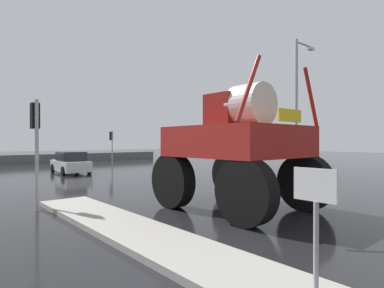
% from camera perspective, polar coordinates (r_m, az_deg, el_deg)
% --- Properties ---
extents(ground_plane, '(120.00, 120.00, 0.00)m').
position_cam_1_polar(ground_plane, '(19.80, -16.20, -6.04)').
color(ground_plane, black).
extents(median_island, '(1.61, 10.13, 0.15)m').
position_cam_1_polar(median_island, '(8.04, -10.42, -15.20)').
color(median_island, '#9E9B93').
rests_on(median_island, ground).
extents(lane_arrow_sign, '(0.07, 0.60, 1.74)m').
position_cam_1_polar(lane_arrow_sign, '(4.57, 21.34, -10.90)').
color(lane_arrow_sign, '#99999E').
rests_on(lane_arrow_sign, median_island).
extents(oversize_sprayer, '(4.07, 5.01, 4.59)m').
position_cam_1_polar(oversize_sprayer, '(10.55, 8.29, -0.56)').
color(oversize_sprayer, black).
rests_on(oversize_sprayer, ground).
extents(sedan_ahead, '(2.04, 4.18, 1.52)m').
position_cam_1_polar(sedan_ahead, '(23.83, -21.04, -3.22)').
color(sedan_ahead, silver).
rests_on(sedan_ahead, ground).
extents(traffic_signal_near_left, '(0.24, 0.54, 3.60)m').
position_cam_1_polar(traffic_signal_near_left, '(11.51, -26.38, 2.33)').
color(traffic_signal_near_left, '#A8AAAF').
rests_on(traffic_signal_near_left, ground).
extents(traffic_signal_near_right, '(0.24, 0.54, 3.85)m').
position_cam_1_polar(traffic_signal_near_right, '(17.30, 9.48, 2.35)').
color(traffic_signal_near_right, '#A8AAAF').
rests_on(traffic_signal_near_right, ground).
extents(traffic_signal_far_left, '(0.24, 0.55, 3.29)m').
position_cam_1_polar(traffic_signal_far_left, '(32.25, -14.32, 0.74)').
color(traffic_signal_far_left, '#A8AAAF').
rests_on(traffic_signal_far_left, ground).
extents(streetlight_near_right, '(1.87, 0.24, 8.00)m').
position_cam_1_polar(streetlight_near_right, '(19.02, 18.50, 7.12)').
color(streetlight_near_right, '#A8AAAF').
rests_on(streetlight_near_right, ground).
extents(roadside_barrier, '(29.23, 0.24, 0.90)m').
position_cam_1_polar(roadside_barrier, '(35.56, -27.22, -2.45)').
color(roadside_barrier, '#59595B').
rests_on(roadside_barrier, ground).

